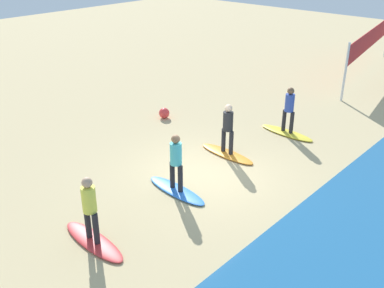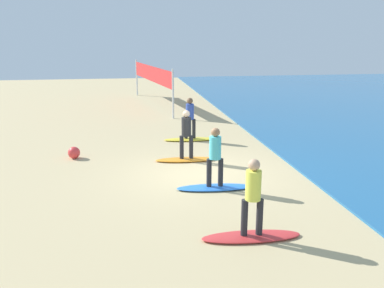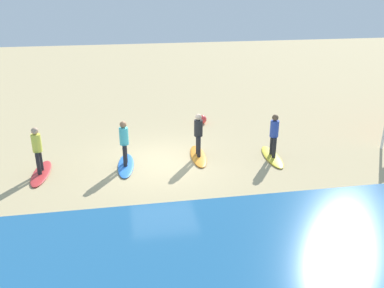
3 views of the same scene
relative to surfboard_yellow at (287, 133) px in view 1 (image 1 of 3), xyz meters
The scene contains 11 objects.
ground_plane 4.17m from the surfboard_yellow, ahead, with size 60.00×60.00×0.00m, color tan.
surfboard_yellow is the anchor object (origin of this frame).
surfer_yellow 0.99m from the surfboard_yellow, 90.00° to the left, with size 0.32×0.46×1.64m.
surfboard_orange 2.81m from the surfboard_yellow, 11.25° to the right, with size 2.10×0.56×0.09m, color orange.
surfer_orange 2.98m from the surfboard_yellow, 11.25° to the right, with size 0.32×0.46×1.64m.
surfboard_blue 5.50m from the surfboard_yellow, ahead, with size 2.10×0.56×0.09m, color blue.
surfer_blue 5.59m from the surfboard_yellow, ahead, with size 0.32×0.46×1.64m.
surfboard_red 8.41m from the surfboard_yellow, ahead, with size 2.10×0.56×0.09m, color red.
surfer_red 8.47m from the surfboard_yellow, ahead, with size 0.32×0.46×1.64m.
volleyball_net 9.28m from the surfboard_yellow, behind, with size 8.96×1.66×2.50m.
beach_ball 4.72m from the surfboard_yellow, 66.71° to the right, with size 0.41×0.41×0.41m, color #E53838.
Camera 1 is at (8.95, 7.59, 6.49)m, focal length 41.93 mm.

